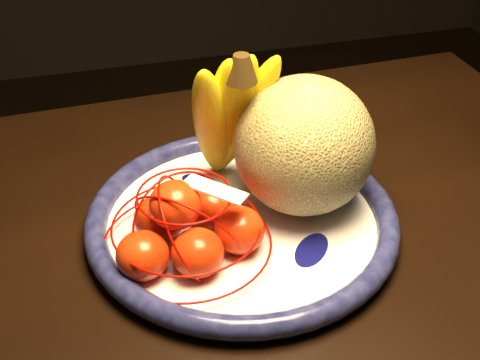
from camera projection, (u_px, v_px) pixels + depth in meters
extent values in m
cube|color=black|center=(54.00, 335.00, 0.73)|extent=(1.61, 1.01, 0.04)
cylinder|color=black|center=(404.00, 247.00, 1.44)|extent=(0.06, 0.06, 0.74)
cylinder|color=white|center=(242.00, 225.00, 0.84)|extent=(0.35, 0.35, 0.02)
torus|color=#0C0E36|center=(242.00, 218.00, 0.83)|extent=(0.39, 0.39, 0.03)
cylinder|color=white|center=(242.00, 228.00, 0.84)|extent=(0.17, 0.17, 0.01)
ellipsoid|color=#0B0D53|center=(312.00, 250.00, 0.78)|extent=(0.14, 0.14, 0.00)
ellipsoid|color=#0B0D53|center=(201.00, 183.00, 0.90)|extent=(0.13, 0.13, 0.00)
ellipsoid|color=#0B0D53|center=(152.00, 235.00, 0.81)|extent=(0.12, 0.09, 0.00)
sphere|color=olive|center=(304.00, 145.00, 0.81)|extent=(0.17, 0.17, 0.17)
ellipsoid|color=yellow|center=(212.00, 118.00, 0.82)|extent=(0.09, 0.14, 0.21)
ellipsoid|color=yellow|center=(223.00, 114.00, 0.83)|extent=(0.05, 0.12, 0.22)
ellipsoid|color=yellow|center=(233.00, 112.00, 0.83)|extent=(0.08, 0.13, 0.22)
ellipsoid|color=yellow|center=(244.00, 111.00, 0.84)|extent=(0.12, 0.13, 0.21)
cone|color=black|center=(227.00, 40.00, 0.77)|extent=(0.04, 0.04, 0.03)
ellipsoid|color=#FF3E15|center=(143.00, 255.00, 0.74)|extent=(0.06, 0.06, 0.06)
ellipsoid|color=#FF3E15|center=(198.00, 253.00, 0.74)|extent=(0.06, 0.06, 0.06)
ellipsoid|color=#FF3E15|center=(239.00, 230.00, 0.77)|extent=(0.06, 0.06, 0.06)
ellipsoid|color=#FF3E15|center=(159.00, 219.00, 0.79)|extent=(0.06, 0.06, 0.06)
ellipsoid|color=#FF3E15|center=(212.00, 208.00, 0.81)|extent=(0.06, 0.06, 0.06)
ellipsoid|color=#FF3E15|center=(175.00, 205.00, 0.74)|extent=(0.06, 0.06, 0.06)
torus|color=#B70500|center=(187.00, 242.00, 0.78)|extent=(0.20, 0.20, 0.00)
torus|color=#B70500|center=(186.00, 225.00, 0.76)|extent=(0.17, 0.17, 0.00)
torus|color=#B70500|center=(184.00, 195.00, 0.74)|extent=(0.11, 0.11, 0.00)
torus|color=#B70500|center=(186.00, 229.00, 0.77)|extent=(0.15, 0.10, 0.12)
torus|color=#B70500|center=(186.00, 229.00, 0.77)|extent=(0.08, 0.14, 0.12)
torus|color=#B70500|center=(186.00, 229.00, 0.77)|extent=(0.14, 0.13, 0.12)
cube|color=white|center=(215.00, 189.00, 0.74)|extent=(0.07, 0.07, 0.01)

